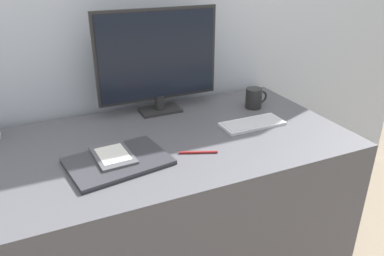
# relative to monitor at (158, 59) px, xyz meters

# --- Properties ---
(desk) EXTENTS (1.45, 0.75, 0.73)m
(desk) POSITION_rel_monitor_xyz_m (-0.10, -0.28, -0.60)
(desk) COLOR #4C4C51
(desk) RESTS_ON ground_plane
(monitor) EXTENTS (0.54, 0.11, 0.45)m
(monitor) POSITION_rel_monitor_xyz_m (0.00, 0.00, 0.00)
(monitor) COLOR #262626
(monitor) RESTS_ON desk
(keyboard) EXTENTS (0.27, 0.11, 0.01)m
(keyboard) POSITION_rel_monitor_xyz_m (0.30, -0.31, -0.23)
(keyboard) COLOR silver
(keyboard) RESTS_ON desk
(laptop) EXTENTS (0.36, 0.28, 0.02)m
(laptop) POSITION_rel_monitor_xyz_m (-0.29, -0.39, -0.23)
(laptop) COLOR #232328
(laptop) RESTS_ON desk
(ereader) EXTENTS (0.13, 0.19, 0.01)m
(ereader) POSITION_rel_monitor_xyz_m (-0.30, -0.36, -0.22)
(ereader) COLOR #4C4C51
(ereader) RESTS_ON laptop
(coffee_mug) EXTENTS (0.11, 0.08, 0.09)m
(coffee_mug) POSITION_rel_monitor_xyz_m (0.41, -0.14, -0.19)
(coffee_mug) COLOR black
(coffee_mug) RESTS_ON desk
(pen) EXTENTS (0.13, 0.06, 0.01)m
(pen) POSITION_rel_monitor_xyz_m (-0.01, -0.43, -0.24)
(pen) COLOR maroon
(pen) RESTS_ON desk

